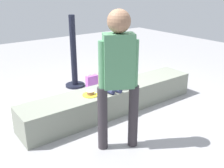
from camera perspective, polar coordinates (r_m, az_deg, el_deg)
The scene contains 11 objects.
ground_plane at distance 4.05m, azimuth 0.31°, elevation -5.70°, with size 12.00×12.00×0.00m, color gray.
concrete_ledge at distance 3.97m, azimuth 0.31°, elevation -3.28°, with size 2.88×0.51×0.38m, color gray.
child_seated at distance 3.74m, azimuth -0.93°, elevation 1.79°, with size 0.28×0.33×0.48m.
adult_standing at distance 2.80m, azimuth 1.42°, elevation 3.12°, with size 0.43×0.32×1.59m.
cake_plate at distance 3.63m, azimuth -4.73°, elevation -2.14°, with size 0.22×0.22×0.07m.
gift_bag at distance 4.68m, azimuth -4.41°, elevation 0.07°, with size 0.21×0.08×0.35m.
railing_post at distance 4.88m, azimuth -8.31°, elevation 5.23°, with size 0.36×0.36×1.33m.
water_bottle_near_gift at distance 4.94m, azimuth -0.93°, elevation 0.48°, with size 0.07×0.07×0.21m.
party_cup_red at distance 5.32m, azimuth 1.24°, elevation 1.47°, with size 0.09×0.09×0.10m, color red.
cake_box_white at distance 3.99m, azimuth -19.94°, elevation -6.32°, with size 0.33×0.34×0.15m, color white.
handbag_black_leather at distance 5.02m, azimuth 3.95°, elevation 1.07°, with size 0.30×0.10×0.33m.
Camera 1 is at (-2.19, -2.90, 1.81)m, focal length 41.97 mm.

